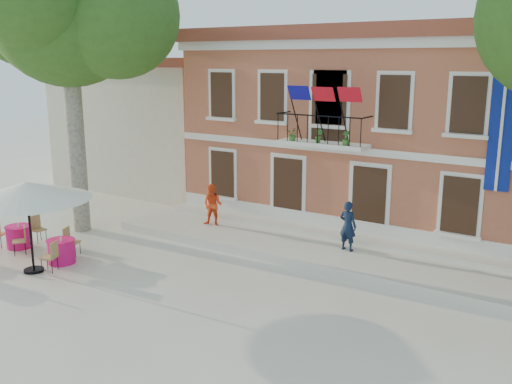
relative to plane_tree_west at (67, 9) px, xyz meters
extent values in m
plane|color=beige|center=(6.22, -1.86, -8.04)|extent=(90.00, 90.00, 0.00)
cube|color=#AE603F|center=(8.22, 8.14, -4.54)|extent=(13.00, 8.00, 7.00)
cube|color=brown|center=(8.22, 8.14, -0.79)|extent=(13.50, 8.50, 0.50)
cube|color=silver|center=(8.22, 4.19, -1.19)|extent=(13.30, 0.35, 0.35)
cube|color=silver|center=(8.22, 3.69, -4.54)|extent=(3.20, 0.90, 0.15)
cube|color=black|center=(8.22, 3.29, -3.54)|extent=(3.20, 0.04, 0.04)
cube|color=navy|center=(13.82, 4.08, -3.74)|extent=(0.70, 0.05, 3.60)
cube|color=#0E0B83|center=(7.32, 2.94, -2.79)|extent=(0.76, 0.27, 0.47)
cube|color=red|center=(8.22, 2.94, -2.79)|extent=(0.76, 0.29, 0.47)
cube|color=red|center=(9.12, 2.94, -2.79)|extent=(0.76, 0.27, 0.47)
imported|color=#26591E|center=(7.22, 3.39, -4.22)|extent=(0.43, 0.37, 0.48)
imported|color=#26591E|center=(8.22, 3.39, -4.22)|extent=(0.26, 0.21, 0.48)
imported|color=#26591E|center=(9.22, 3.39, -4.22)|extent=(0.27, 0.27, 0.48)
cube|color=beige|center=(-3.28, 9.14, -5.04)|extent=(9.00, 9.00, 6.00)
cube|color=brown|center=(-3.28, 9.14, -1.84)|extent=(9.40, 9.40, 0.40)
cube|color=silver|center=(8.22, 2.54, -7.89)|extent=(14.00, 3.40, 0.30)
cylinder|color=#A59E84|center=(0.00, 0.00, -4.58)|extent=(0.63, 0.63, 6.93)
sphere|color=#2C5019|center=(0.00, 0.00, 0.07)|extent=(5.54, 5.54, 5.54)
cylinder|color=black|center=(2.24, -3.74, -8.00)|extent=(0.59, 0.59, 0.08)
cylinder|color=black|center=(2.24, -3.74, -6.80)|extent=(0.07, 0.07, 2.48)
cone|color=white|center=(2.24, -3.74, -5.51)|extent=(3.77, 3.77, 0.55)
imported|color=#0F1B33|center=(9.76, 2.57, -6.92)|extent=(0.63, 0.45, 1.63)
imported|color=#F24B1C|center=(4.39, 2.44, -6.96)|extent=(0.88, 0.77, 1.56)
cylinder|color=#ED165A|center=(2.35, -2.78, -7.66)|extent=(0.84, 0.84, 0.75)
cylinder|color=#ED165A|center=(2.35, -2.78, -7.28)|extent=(0.90, 0.90, 0.02)
cube|color=tan|center=(2.65, -3.47, -7.56)|extent=(0.55, 0.55, 0.95)
cube|color=tan|center=(2.04, -2.10, -7.56)|extent=(0.55, 0.55, 0.95)
cylinder|color=#ED165A|center=(-0.15, -2.58, -7.66)|extent=(0.84, 0.84, 0.75)
cylinder|color=#ED165A|center=(-0.15, -2.58, -7.28)|extent=(0.90, 0.90, 0.02)
cube|color=tan|center=(0.48, -3.00, -7.56)|extent=(0.58, 0.58, 0.95)
cube|color=tan|center=(-0.10, -1.83, -7.56)|extent=(0.45, 0.45, 0.95)
camera|label=1|loc=(16.98, -13.71, -1.72)|focal=40.00mm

